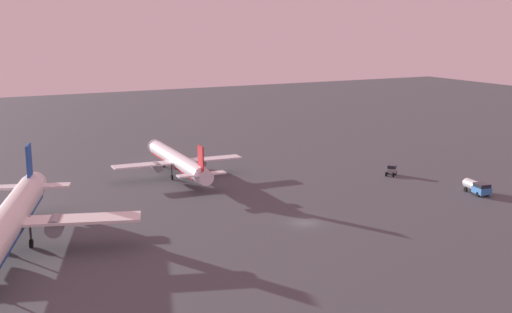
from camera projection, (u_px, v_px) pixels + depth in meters
The scene contains 5 objects.
ground_plane at pixel (305, 223), 108.78m from camera, with size 416.00×416.00×0.00m, color #424449.
airplane_near_gate at pixel (8, 223), 93.61m from camera, with size 36.06×45.85×12.08m.
airplane_far_stand at pixel (178, 161), 139.49m from camera, with size 27.43×35.25×9.04m.
pushback_tug at pixel (392, 170), 141.89m from camera, with size 3.52×3.34×2.05m.
fuel_truck at pixel (477, 187), 126.45m from camera, with size 3.25×6.56×2.35m.
Camera 1 is at (-54.50, -89.37, 32.45)m, focal length 47.21 mm.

